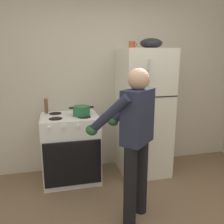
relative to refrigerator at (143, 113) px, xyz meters
name	(u,v)px	position (x,y,z in m)	size (l,w,h in m)	color
kitchen_wall_back	(105,80)	(-0.48, 0.38, 0.45)	(6.00, 0.10, 2.70)	beige
refrigerator	(143,113)	(0.00, 0.00, 0.00)	(0.68, 0.72, 1.80)	silver
stove_range	(71,148)	(-1.06, -0.01, -0.44)	(0.76, 0.67, 0.93)	white
person_cook	(134,133)	(-0.49, -1.00, 0.06)	(0.69, 0.73, 1.60)	black
red_pot	(82,111)	(-0.90, -0.05, 0.09)	(0.33, 0.23, 0.12)	#236638
coffee_mug	(132,45)	(-0.18, 0.05, 0.95)	(0.11, 0.08, 0.10)	#B24C1E
pepper_mill	(46,106)	(-1.36, 0.20, 0.13)	(0.05, 0.05, 0.20)	brown
mixing_bowl	(151,43)	(0.08, 0.00, 0.97)	(0.31, 0.31, 0.14)	black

